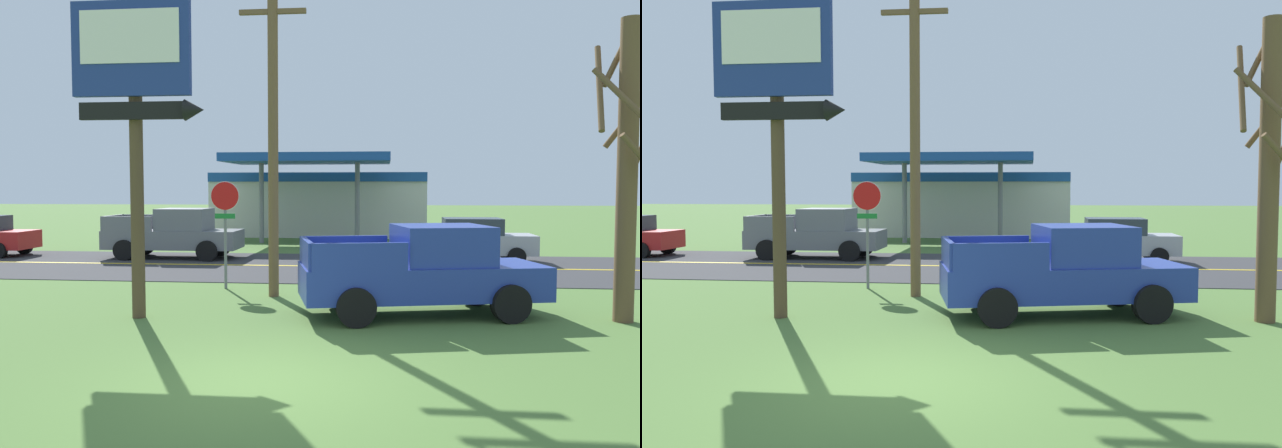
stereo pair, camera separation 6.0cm
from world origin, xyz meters
TOP-DOWN VIEW (x-y plane):
  - ground_plane at (0.00, 0.00)m, footprint 180.00×180.00m
  - road_asphalt at (0.00, 13.00)m, footprint 140.00×8.00m
  - road_centre_line at (0.00, 13.00)m, footprint 126.00×0.20m
  - motel_sign at (-3.43, 4.00)m, footprint 2.78×0.54m
  - stop_sign at (-2.62, 8.04)m, footprint 0.80×0.08m
  - utility_pole at (-1.08, 7.00)m, footprint 1.88×0.26m
  - bare_tree at (6.66, 4.78)m, footprint 1.53×1.57m
  - gas_station at (-2.04, 27.75)m, footprint 12.00×11.50m
  - pickup_blue_parked_on_lawn at (2.59, 4.99)m, footprint 5.51×3.09m
  - pickup_grey_on_road at (-6.44, 15.00)m, footprint 5.20×2.24m
  - car_silver_mid_lane at (5.08, 15.00)m, footprint 4.20×2.00m

SIDE VIEW (x-z plane):
  - ground_plane at x=0.00m, z-range 0.00..0.00m
  - road_asphalt at x=0.00m, z-range 0.00..0.02m
  - road_centre_line at x=0.00m, z-range 0.02..0.03m
  - car_silver_mid_lane at x=5.08m, z-range 0.01..1.65m
  - pickup_blue_parked_on_lawn at x=2.59m, z-range -0.02..1.94m
  - pickup_grey_on_road at x=-6.44m, z-range -0.02..1.94m
  - gas_station at x=-2.04m, z-range -0.26..4.14m
  - stop_sign at x=-2.62m, z-range 0.55..3.50m
  - bare_tree at x=6.66m, z-range 0.17..6.39m
  - utility_pole at x=-1.08m, z-range 0.29..8.75m
  - motel_sign at x=-3.43m, z-range 1.30..8.21m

